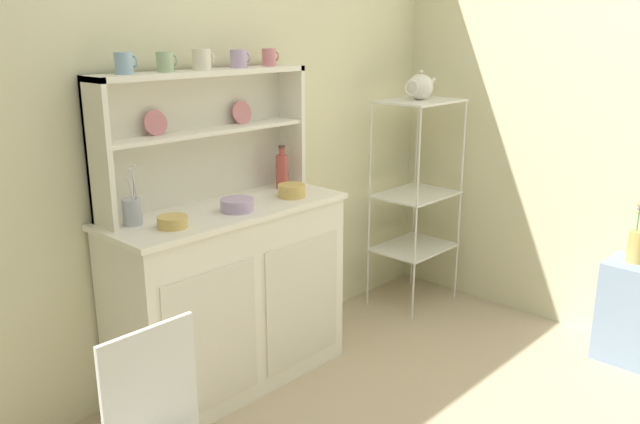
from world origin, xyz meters
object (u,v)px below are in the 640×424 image
bakers_rack (416,181)px  porcelain_teapot (420,87)px  bowl_mixing_large (173,222)px  hutch_shelf_unit (201,125)px  cup_sky_0 (124,63)px  hutch_cabinet (230,295)px  jam_bottle (282,170)px  flower_vase (637,244)px  utensil_jar (132,210)px

bakers_rack → porcelain_teapot: (-0.00, 0.00, 0.55)m
bowl_mixing_large → porcelain_teapot: porcelain_teapot is taller
hutch_shelf_unit → cup_sky_0: (-0.38, -0.04, 0.29)m
hutch_cabinet → bakers_rack: bakers_rack is taller
hutch_cabinet → jam_bottle: size_ratio=5.28×
hutch_cabinet → porcelain_teapot: 1.64m
jam_bottle → porcelain_teapot: size_ratio=0.92×
hutch_shelf_unit → porcelain_teapot: hutch_shelf_unit is taller
flower_vase → cup_sky_0: bearing=144.0°
bowl_mixing_large → jam_bottle: (0.76, 0.16, 0.07)m
hutch_cabinet → flower_vase: bearing=-39.5°
porcelain_teapot → flower_vase: 1.42m
hutch_shelf_unit → bakers_rack: hutch_shelf_unit is taller
bakers_rack → bowl_mixing_large: bearing=-179.8°
cup_sky_0 → flower_vase: bearing=-36.0°
hutch_shelf_unit → utensil_jar: (-0.43, -0.09, -0.30)m
hutch_shelf_unit → porcelain_teapot: 1.40m
bowl_mixing_large → jam_bottle: jam_bottle is taller
flower_vase → hutch_shelf_unit: bearing=137.1°
hutch_shelf_unit → jam_bottle: size_ratio=4.93×
porcelain_teapot → flower_vase: porcelain_teapot is taller
hutch_shelf_unit → flower_vase: size_ratio=3.36×
cup_sky_0 → porcelain_teapot: (1.76, -0.19, -0.19)m
jam_bottle → porcelain_teapot: porcelain_teapot is taller
bakers_rack → utensil_jar: bearing=175.4°
hutch_shelf_unit → porcelain_teapot: (1.38, -0.23, 0.10)m
hutch_shelf_unit → bowl_mixing_large: hutch_shelf_unit is taller
bakers_rack → jam_bottle: (-0.95, 0.15, 0.19)m
bakers_rack → porcelain_teapot: bearing=180.0°
jam_bottle → utensil_jar: utensil_jar is taller
porcelain_teapot → hutch_cabinet: bearing=177.2°
jam_bottle → bakers_rack: bearing=-9.1°
hutch_cabinet → flower_vase: (1.56, -1.28, 0.17)m
cup_sky_0 → utensil_jar: cup_sky_0 is taller
hutch_shelf_unit → bakers_rack: 1.47m
flower_vase → jam_bottle: bearing=129.5°
bakers_rack → bowl_mixing_large: (-1.72, -0.01, 0.12)m
cup_sky_0 → bowl_mixing_large: bearing=-76.7°
hutch_shelf_unit → flower_vase: bearing=-42.9°
bakers_rack → cup_sky_0: 1.92m
hutch_shelf_unit → cup_sky_0: 0.48m
bakers_rack → bowl_mixing_large: 1.72m
hutch_cabinet → utensil_jar: size_ratio=4.54×
hutch_cabinet → bowl_mixing_large: size_ratio=9.35×
hutch_shelf_unit → jam_bottle: bearing=-10.2°
cup_sky_0 → jam_bottle: (0.81, -0.04, -0.56)m
hutch_shelf_unit → jam_bottle: (0.43, -0.08, -0.27)m
cup_sky_0 → utensil_jar: (-0.04, -0.04, -0.59)m
utensil_jar → cup_sky_0: bearing=46.1°
jam_bottle → flower_vase: (1.13, -1.37, -0.35)m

